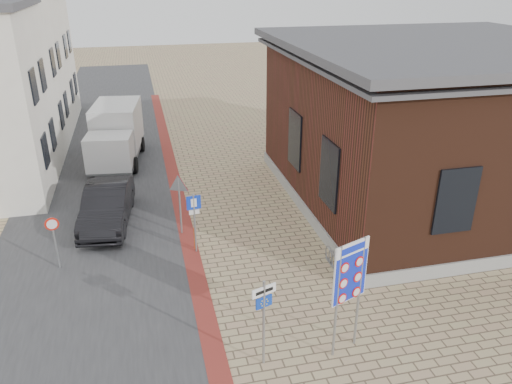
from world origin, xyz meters
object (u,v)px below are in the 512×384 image
box_truck (116,134)px  bollard (195,238)px  border_sign (350,274)px  parking_sign (194,214)px  essen_sign (264,310)px  sedan (107,205)px

box_truck → bollard: (2.86, -10.17, -1.07)m
border_sign → parking_sign: border_sign is taller
box_truck → bollard: size_ratio=6.59×
bollard → essen_sign: bearing=-80.8°
border_sign → bollard: size_ratio=3.75×
border_sign → essen_sign: (-2.24, 0.00, -0.72)m
box_truck → border_sign: (6.09, -16.37, 0.89)m
essen_sign → box_truck: bearing=83.9°
parking_sign → box_truck: bearing=98.8°
box_truck → bollard: bearing=-66.8°
essen_sign → parking_sign: (-1.00, 6.00, -0.13)m
parking_sign → bollard: 1.12m
sedan → essen_sign: (4.14, -9.09, 0.89)m
parking_sign → essen_sign: bearing=-87.1°
sedan → essen_sign: 10.03m
essen_sign → parking_sign: size_ratio=1.10×
border_sign → bollard: (-3.24, 6.20, -1.96)m
sedan → border_sign: border_sign is taller
essen_sign → parking_sign: essen_sign is taller
bollard → sedan: bearing=137.4°
border_sign → essen_sign: size_ratio=1.31×
border_sign → essen_sign: bearing=158.3°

